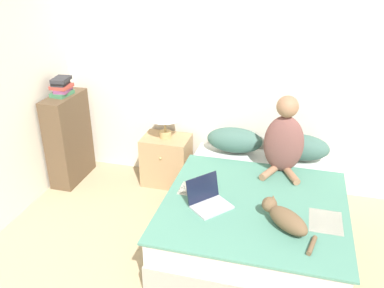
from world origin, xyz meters
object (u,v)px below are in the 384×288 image
Objects in this scene: bed at (255,215)px; bookshelf at (69,138)px; person_sitting at (284,140)px; cat_tabby at (285,218)px; nightstand at (167,160)px; book_stack_top at (62,87)px; pillow_far at (300,147)px; table_lamp at (165,111)px; laptop_open at (208,200)px; pillow_near at (234,140)px.

bookshelf reaches higher than bed.
person_sitting reaches higher than bookshelf.
bed is at bearing -17.40° from cat_tabby.
cat_tabby is 1.86m from nightstand.
pillow_far is at bearing 4.84° from book_stack_top.
pillow_far is at bearing 66.16° from bed.
bookshelf is (-1.11, -0.20, -0.38)m from table_lamp.
cat_tabby is 1.94× the size of book_stack_top.
bed is at bearing -14.12° from book_stack_top.
nightstand is 1.27× the size of table_lamp.
pillow_far is at bearing -51.05° from cat_tabby.
table_lamp is (-1.38, 1.21, 0.32)m from cat_tabby.
pillow_far is 0.58× the size of bookshelf.
bookshelf is (-2.57, -0.22, -0.10)m from pillow_far.
book_stack_top is at bearing -170.20° from nightstand.
cat_tabby is 0.86× the size of nightstand.
laptop_open is at bearing -25.27° from bookshelf.
bed is 2.46m from book_stack_top.
pillow_far is 0.77× the size of person_sitting.
table_lamp is at bearing 10.06° from bookshelf.
nightstand is 0.55× the size of bookshelf.
cat_tabby is 2.75m from book_stack_top.
person_sitting is at bearing -12.41° from nightstand.
bed is 2.31m from bookshelf.
person_sitting reaches higher than book_stack_top.
table_lamp is at bearing -174.72° from nightstand.
bookshelf reaches higher than table_lamp.
cat_tabby reaches higher than nightstand.
bed is 3.89× the size of cat_tabby.
pillow_far is 2.58m from bookshelf.
cat_tabby is 0.47× the size of bookshelf.
pillow_far is 1.24m from cat_tabby.
pillow_far reaches higher than bed.
pillow_near is 0.84m from nightstand.
table_lamp is 1.19m from bookshelf.
pillow_near is 1.42× the size of laptop_open.
pillow_near is 1.96m from book_stack_top.
laptop_open is 2.13m from book_stack_top.
bed is 0.62m from cat_tabby.
pillow_near is at bearing 180.00° from pillow_far.
nightstand is 1.41m from book_stack_top.
bookshelf is at bearing -175.06° from pillow_far.
person_sitting is at bearing -42.14° from cat_tabby.
bookshelf reaches higher than pillow_far.
book_stack_top is (-2.23, 0.56, 0.89)m from bed.
person_sitting reaches higher than bed.
cat_tabby is at bearing -41.16° from table_lamp.
cat_tabby is at bearing -84.77° from person_sitting.
pillow_near is 0.58× the size of bookshelf.
book_stack_top is at bearing 20.40° from cat_tabby.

